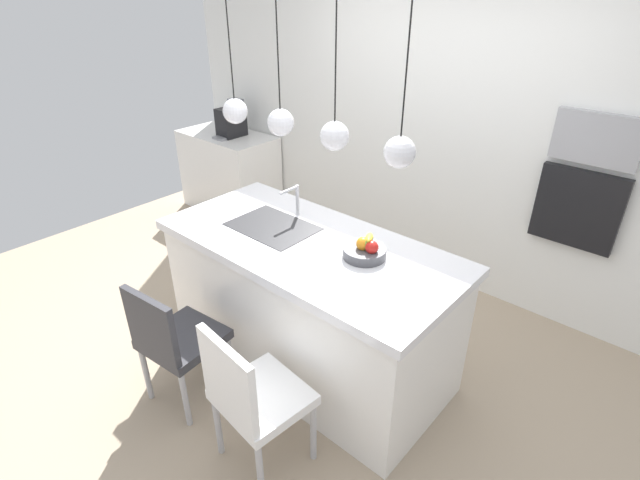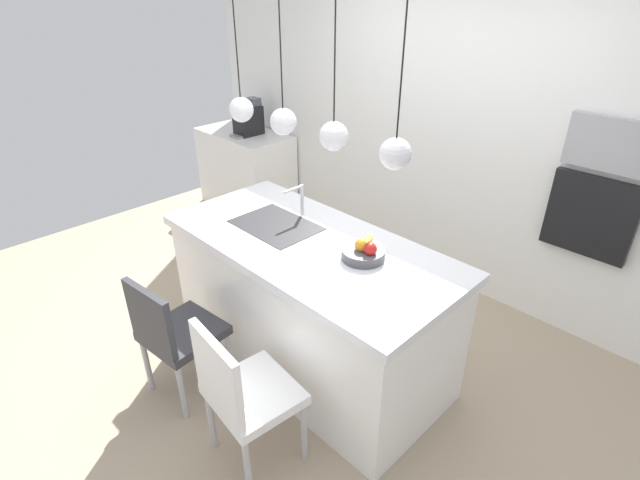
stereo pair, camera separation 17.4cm
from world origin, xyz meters
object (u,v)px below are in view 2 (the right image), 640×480
(microwave, at_px, (612,145))
(chair_near, at_px, (174,332))
(coffee_machine, at_px, (248,120))
(fruit_bowl, at_px, (364,251))
(chair_middle, at_px, (242,391))
(oven, at_px, (591,216))

(microwave, distance_m, chair_near, 2.97)
(chair_near, bearing_deg, coffee_machine, 132.79)
(fruit_bowl, distance_m, chair_near, 1.26)
(coffee_machine, distance_m, chair_middle, 3.41)
(microwave, bearing_deg, chair_middle, -107.97)
(microwave, bearing_deg, oven, 0.00)
(oven, xyz_separation_m, chair_near, (-1.48, -2.39, -0.48))
(fruit_bowl, height_order, chair_near, fruit_bowl)
(oven, xyz_separation_m, chair_middle, (-0.78, -2.39, -0.46))
(microwave, xyz_separation_m, oven, (0.00, 0.00, -0.50))
(fruit_bowl, distance_m, coffee_machine, 2.92)
(coffee_machine, xyz_separation_m, chair_middle, (2.64, -2.09, -0.54))
(coffee_machine, xyz_separation_m, oven, (3.41, 0.30, -0.08))
(coffee_machine, relative_size, chair_middle, 0.41)
(microwave, distance_m, oven, 0.50)
(coffee_machine, bearing_deg, chair_middle, -38.44)
(oven, distance_m, chair_middle, 2.55)
(oven, relative_size, chair_middle, 0.61)
(fruit_bowl, height_order, microwave, microwave)
(coffee_machine, bearing_deg, oven, 4.98)
(microwave, bearing_deg, coffee_machine, -175.02)
(coffee_machine, distance_m, microwave, 3.45)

